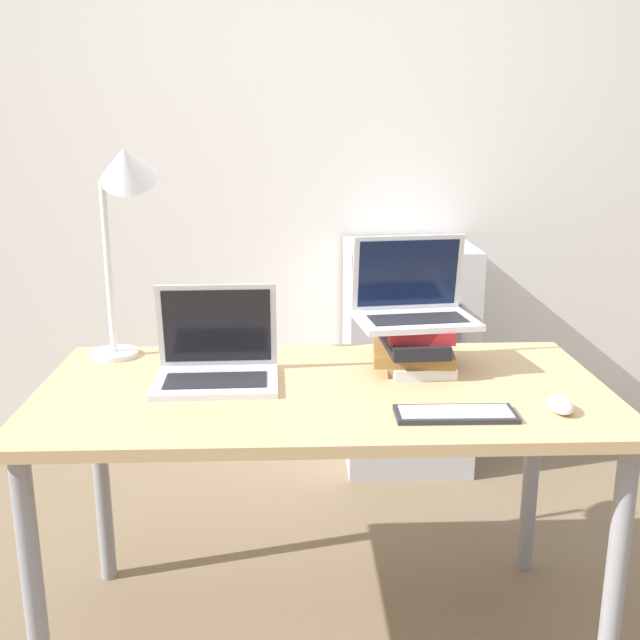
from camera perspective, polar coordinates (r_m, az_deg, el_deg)
wall_back at (r=3.31m, az=-0.85°, el=13.40°), size 8.00×0.05×2.70m
desk at (r=2.00m, az=0.24°, el=-7.30°), size 1.49×0.76×0.76m
laptop_left at (r=2.02m, az=-7.89°, el=-3.22°), size 0.33×0.25×0.25m
book_stack at (r=2.10m, az=7.26°, el=-1.98°), size 0.24×0.26×0.13m
laptop_on_books at (r=2.10m, az=7.13°, el=1.20°), size 0.34×0.26×0.23m
wireless_keyboard at (r=1.80m, az=10.28°, el=-7.05°), size 0.29×0.11×0.01m
mouse at (r=1.88m, az=17.82°, el=-6.16°), size 0.06×0.10×0.04m
desk_lamp at (r=2.16m, az=-14.70°, el=9.55°), size 0.23×0.20×0.65m
mini_fridge at (r=3.21m, az=6.63°, el=-2.66°), size 0.52×0.49×0.95m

